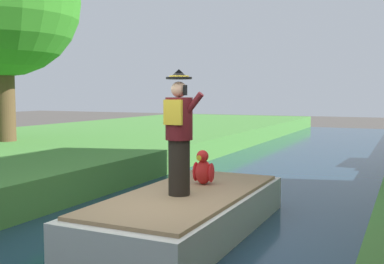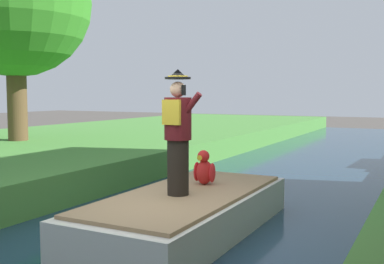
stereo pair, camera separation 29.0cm
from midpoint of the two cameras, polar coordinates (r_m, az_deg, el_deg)
name	(u,v)px [view 1 (the left image)]	position (r m, az deg, el deg)	size (l,w,h in m)	color
ground_plane	(167,252)	(6.71, -4.43, -14.47)	(80.00, 80.00, 0.00)	#4C4742
canal_water	(167,248)	(6.69, -4.43, -14.07)	(5.27, 48.00, 0.10)	#1E384C
boat	(188,212)	(7.17, -1.70, -9.84)	(1.81, 4.21, 0.61)	silver
person_pirate	(179,133)	(6.79, -2.82, -0.08)	(0.61, 0.42, 1.85)	black
parrot_plush	(203,169)	(7.67, 0.31, -4.63)	(0.36, 0.34, 0.57)	red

